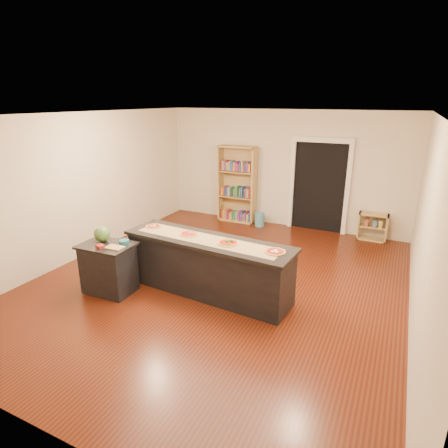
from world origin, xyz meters
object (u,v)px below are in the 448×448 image
at_px(bookshelf, 237,184).
at_px(waste_bin, 260,219).
at_px(watermelon, 102,234).
at_px(low_shelf, 373,227).
at_px(side_counter, 109,268).
at_px(kitchen_island, 208,266).

xyz_separation_m(bookshelf, waste_bin, (0.69, -0.15, -0.79)).
distance_m(bookshelf, watermelon, 4.31).
xyz_separation_m(low_shelf, watermelon, (-3.79, -4.32, 0.65)).
relative_size(side_counter, bookshelf, 0.43).
bearing_deg(bookshelf, side_counter, -94.55).
xyz_separation_m(kitchen_island, side_counter, (-1.47, -0.67, -0.05)).
height_order(side_counter, low_shelf, side_counter).
height_order(bookshelf, waste_bin, bookshelf).
distance_m(kitchen_island, waste_bin, 3.57).
height_order(waste_bin, watermelon, watermelon).
bearing_deg(watermelon, kitchen_island, 20.25).
bearing_deg(bookshelf, watermelon, -96.51).
xyz_separation_m(kitchen_island, bookshelf, (-1.12, 3.69, 0.49)).
height_order(kitchen_island, low_shelf, kitchen_island).
bearing_deg(waste_bin, kitchen_island, -83.07).
bearing_deg(waste_bin, low_shelf, 4.22).
relative_size(kitchen_island, side_counter, 3.37).
bearing_deg(watermelon, waste_bin, 74.02).
relative_size(side_counter, watermelon, 3.28).
bearing_deg(waste_bin, bookshelf, 167.43).
bearing_deg(bookshelf, waste_bin, -12.57).
distance_m(side_counter, bookshelf, 4.40).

